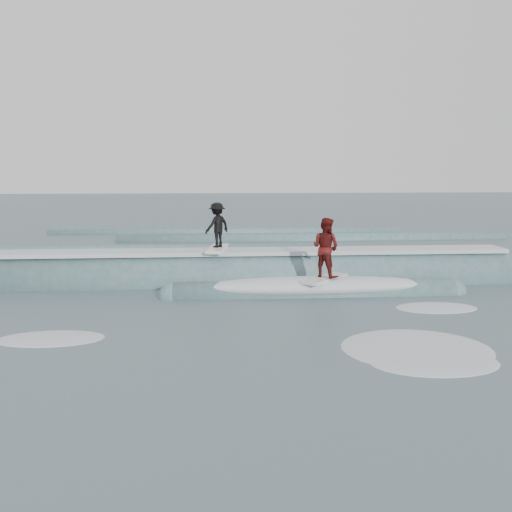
{
  "coord_description": "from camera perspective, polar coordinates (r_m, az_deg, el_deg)",
  "views": [
    {
      "loc": [
        -1.44,
        -13.5,
        4.01
      ],
      "look_at": [
        0.0,
        5.31,
        1.1
      ],
      "focal_mm": 40.0,
      "sensor_mm": 36.0,
      "label": 1
    }
  ],
  "objects": [
    {
      "name": "surfer_black",
      "position": [
        19.92,
        -3.91,
        2.86
      ],
      "size": [
        1.14,
        2.06,
        1.66
      ],
      "color": "white",
      "rests_on": "ground"
    },
    {
      "name": "ground",
      "position": [
        14.16,
        1.66,
        -7.68
      ],
      "size": [
        160.0,
        160.0,
        0.0
      ],
      "primitive_type": "plane",
      "color": "#415C5F",
      "rests_on": "ground"
    },
    {
      "name": "breaking_wave",
      "position": [
        20.0,
        0.48,
        -2.67
      ],
      "size": [
        23.06,
        3.89,
        2.21
      ],
      "color": "#3D6766",
      "rests_on": "ground"
    },
    {
      "name": "far_swells",
      "position": [
        31.42,
        -3.49,
        1.42
      ],
      "size": [
        34.48,
        8.65,
        0.8
      ],
      "color": "#3D6766",
      "rests_on": "ground"
    },
    {
      "name": "whitewater",
      "position": [
        13.66,
        12.27,
        -8.5
      ],
      "size": [
        12.54,
        6.46,
        0.1
      ],
      "color": "silver",
      "rests_on": "ground"
    },
    {
      "name": "surfer_red",
      "position": [
        18.15,
        6.97,
        0.59
      ],
      "size": [
        1.73,
        1.87,
        2.0
      ],
      "color": "silver",
      "rests_on": "ground"
    }
  ]
}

